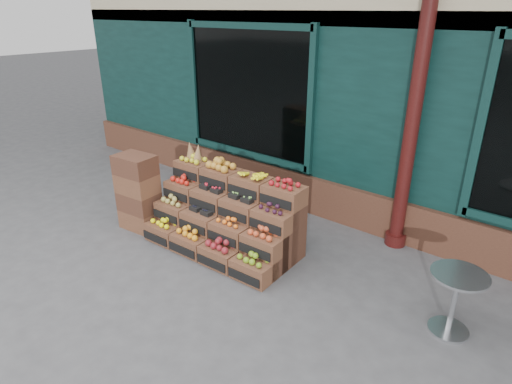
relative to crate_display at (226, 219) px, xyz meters
The scene contains 6 objects.
ground 0.90m from the crate_display, 41.94° to the right, with size 60.00×60.00×0.00m, color #474749.
shop_facade 5.03m from the crate_display, 82.53° to the left, with size 12.00×6.24×4.80m.
crate_display is the anchor object (origin of this frame).
spare_crates 1.41m from the crate_display, 161.96° to the right, with size 0.60×0.45×1.13m.
bistro_table 2.94m from the crate_display, ahead, with size 0.55×0.55×0.69m.
shopkeeper 2.62m from the crate_display, 124.67° to the left, with size 0.77×0.50×2.10m, color #1D672A.
Camera 1 is at (3.02, -3.19, 3.03)m, focal length 30.00 mm.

